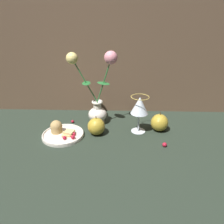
% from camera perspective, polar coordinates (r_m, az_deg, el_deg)
% --- Properties ---
extents(ground_plane, '(2.40, 2.40, 0.00)m').
position_cam_1_polar(ground_plane, '(1.05, -0.37, -4.57)').
color(ground_plane, '#232D23').
rests_on(ground_plane, ground).
extents(vase, '(0.24, 0.10, 0.36)m').
position_cam_1_polar(vase, '(1.05, -4.07, 4.13)').
color(vase, silver).
rests_on(vase, ground_plane).
extents(plate_with_pastries, '(0.19, 0.19, 0.07)m').
position_cam_1_polar(plate_with_pastries, '(1.01, -13.03, -5.24)').
color(plate_with_pastries, silver).
rests_on(plate_with_pastries, ground_plane).
extents(wine_glass, '(0.08, 0.08, 0.17)m').
position_cam_1_polar(wine_glass, '(0.98, 7.21, 1.42)').
color(wine_glass, silver).
rests_on(wine_glass, ground_plane).
extents(apple_beside_vase, '(0.08, 0.08, 0.09)m').
position_cam_1_polar(apple_beside_vase, '(1.05, 12.25, -2.63)').
color(apple_beside_vase, '#B2932D').
rests_on(apple_beside_vase, ground_plane).
extents(apple_near_glass, '(0.08, 0.08, 0.09)m').
position_cam_1_polar(apple_near_glass, '(0.99, -4.13, -3.75)').
color(apple_near_glass, '#B2932D').
rests_on(apple_near_glass, ground_plane).
extents(berry_near_plate, '(0.01, 0.01, 0.01)m').
position_cam_1_polar(berry_near_plate, '(1.12, -10.26, -2.44)').
color(berry_near_plate, '#AD192D').
rests_on(berry_near_plate, ground_plane).
extents(berry_front_center, '(0.02, 0.02, 0.02)m').
position_cam_1_polar(berry_front_center, '(0.94, 13.56, -8.30)').
color(berry_front_center, '#AD192D').
rests_on(berry_front_center, ground_plane).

